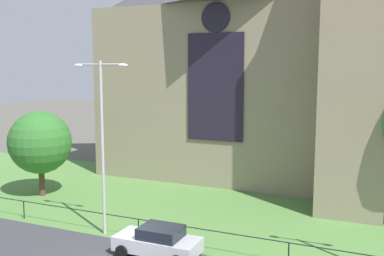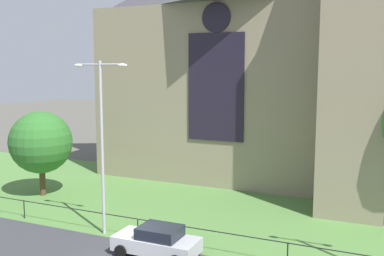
# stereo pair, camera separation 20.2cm
# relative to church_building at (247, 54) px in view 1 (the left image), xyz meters

# --- Properties ---
(ground) EXTENTS (160.00, 160.00, 0.00)m
(ground) POSITION_rel_church_building_xyz_m (0.40, -9.26, -10.27)
(ground) COLOR #56544C
(grass_verge) EXTENTS (120.00, 20.00, 0.01)m
(grass_verge) POSITION_rel_church_building_xyz_m (0.40, -11.26, -10.27)
(grass_verge) COLOR #517F3D
(grass_verge) RESTS_ON ground
(church_building) EXTENTS (23.20, 16.20, 26.00)m
(church_building) POSITION_rel_church_building_xyz_m (0.00, 0.00, 0.00)
(church_building) COLOR gray
(church_building) RESTS_ON ground
(iron_railing) EXTENTS (32.36, 0.07, 1.13)m
(iron_railing) POSITION_rel_church_building_xyz_m (-0.77, -16.76, -9.30)
(iron_railing) COLOR black
(iron_railing) RESTS_ON ground
(tree_left_near) EXTENTS (4.44, 4.44, 6.10)m
(tree_left_near) POSITION_rel_church_building_xyz_m (-11.43, -12.35, -6.41)
(tree_left_near) COLOR #4C3823
(tree_left_near) RESTS_ON ground
(streetlamp_near) EXTENTS (3.37, 0.26, 9.52)m
(streetlamp_near) POSITION_rel_church_building_xyz_m (-2.89, -16.86, -4.34)
(streetlamp_near) COLOR #B2B2B7
(streetlamp_near) RESTS_ON ground
(parked_car_silver) EXTENTS (4.22, 2.06, 1.51)m
(parked_car_silver) POSITION_rel_church_building_xyz_m (1.25, -18.28, -9.53)
(parked_car_silver) COLOR #B7B7BC
(parked_car_silver) RESTS_ON ground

